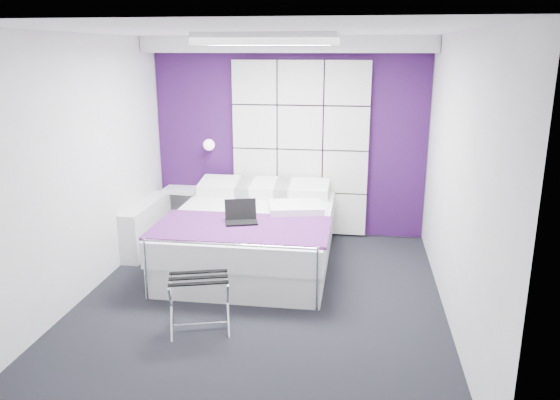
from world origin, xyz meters
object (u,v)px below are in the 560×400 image
wall_lamp (210,144)px  luggage_rack (200,303)px  nightstand (182,190)px  radiator (147,225)px  bed (252,236)px  laptop (242,216)px

wall_lamp → luggage_rack: 2.92m
wall_lamp → nightstand: size_ratio=0.31×
nightstand → radiator: bearing=-108.4°
bed → laptop: (-0.02, -0.42, 0.36)m
radiator → luggage_rack: 2.30m
nightstand → luggage_rack: nightstand is taller
nightstand → wall_lamp: bearing=5.7°
wall_lamp → laptop: wall_lamp is taller
radiator → luggage_rack: radiator is taller
radiator → bed: size_ratio=0.53×
luggage_rack → bed: bearing=68.2°
radiator → laptop: size_ratio=3.54×
wall_lamp → bed: (0.77, -1.04, -0.88)m
luggage_rack → nightstand: bearing=94.6°
radiator → bed: 1.44m
radiator → luggage_rack: bearing=-57.0°
nightstand → laptop: laptop is taller
wall_lamp → radiator: 1.35m
laptop → luggage_rack: bearing=-113.4°
radiator → nightstand: bearing=71.6°
radiator → bed: bearing=-11.4°
nightstand → laptop: (1.15, -1.42, 0.11)m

